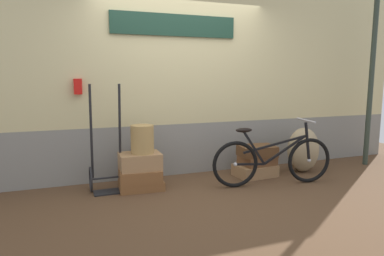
% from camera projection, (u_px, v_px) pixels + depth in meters
% --- Properties ---
extents(ground, '(9.77, 5.20, 0.06)m').
position_uv_depth(ground, '(201.00, 191.00, 4.50)').
color(ground, '#513823').
extents(station_building, '(7.77, 0.74, 2.86)m').
position_uv_depth(station_building, '(181.00, 77.00, 5.08)').
color(station_building, gray).
rests_on(station_building, ground).
extents(suitcase_0, '(0.58, 0.42, 0.11)m').
position_uv_depth(suitcase_0, '(141.00, 185.00, 4.49)').
color(suitcase_0, brown).
rests_on(suitcase_0, ground).
extents(suitcase_1, '(0.55, 0.41, 0.15)m').
position_uv_depth(suitcase_1, '(140.00, 175.00, 4.46)').
color(suitcase_1, brown).
rests_on(suitcase_1, suitcase_0).
extents(suitcase_2, '(0.52, 0.38, 0.21)m').
position_uv_depth(suitcase_2, '(140.00, 161.00, 4.46)').
color(suitcase_2, '#9E754C').
rests_on(suitcase_2, suitcase_1).
extents(suitcase_3, '(0.60, 0.44, 0.17)m').
position_uv_depth(suitcase_3, '(255.00, 170.00, 5.08)').
color(suitcase_3, '#9E754C').
rests_on(suitcase_3, ground).
extents(suitcase_4, '(0.51, 0.40, 0.13)m').
position_uv_depth(suitcase_4, '(257.00, 160.00, 5.08)').
color(suitcase_4, brown).
rests_on(suitcase_4, suitcase_3).
extents(suitcase_5, '(0.55, 0.42, 0.16)m').
position_uv_depth(suitcase_5, '(257.00, 151.00, 5.05)').
color(suitcase_5, brown).
rests_on(suitcase_5, suitcase_4).
extents(wicker_basket, '(0.29, 0.29, 0.36)m').
position_uv_depth(wicker_basket, '(142.00, 139.00, 4.43)').
color(wicker_basket, '#A8844C').
rests_on(wicker_basket, suitcase_2).
extents(luggage_trolley, '(0.44, 0.38, 1.35)m').
position_uv_depth(luggage_trolley, '(107.00, 168.00, 4.41)').
color(luggage_trolley, black).
rests_on(luggage_trolley, ground).
extents(burlap_sack, '(0.49, 0.42, 0.68)m').
position_uv_depth(burlap_sack, '(303.00, 150.00, 5.29)').
color(burlap_sack, '#9E8966').
rests_on(burlap_sack, ground).
extents(bicycle, '(1.66, 0.46, 0.88)m').
position_uv_depth(bicycle, '(273.00, 160.00, 4.63)').
color(bicycle, black).
rests_on(bicycle, ground).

